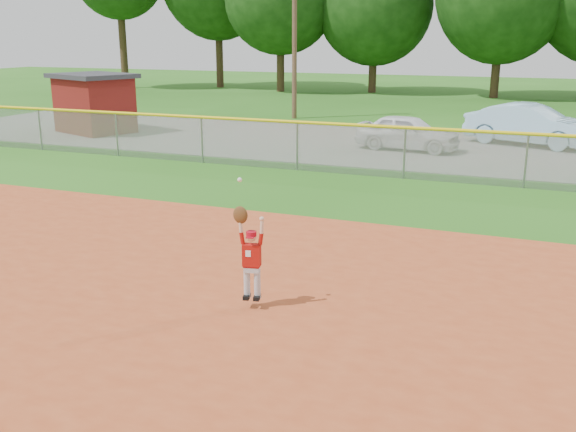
% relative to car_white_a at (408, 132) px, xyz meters
% --- Properties ---
extents(ground, '(120.00, 120.00, 0.00)m').
position_rel_car_white_a_xyz_m(ground, '(0.84, -14.77, -0.67)').
color(ground, '#256015').
rests_on(ground, ground).
extents(clay_infield, '(24.00, 16.00, 0.04)m').
position_rel_car_white_a_xyz_m(clay_infield, '(0.84, -17.77, -0.65)').
color(clay_infield, '#A8421E').
rests_on(clay_infield, ground).
extents(parking_strip, '(44.00, 10.00, 0.03)m').
position_rel_car_white_a_xyz_m(parking_strip, '(0.84, 1.23, -0.65)').
color(parking_strip, gray).
rests_on(parking_strip, ground).
extents(car_white_a, '(3.89, 1.93, 1.27)m').
position_rel_car_white_a_xyz_m(car_white_a, '(0.00, 0.00, 0.00)').
color(car_white_a, white).
rests_on(car_white_a, parking_strip).
extents(car_blue, '(4.96, 3.07, 1.54)m').
position_rel_car_white_a_xyz_m(car_blue, '(4.08, 2.67, 0.14)').
color(car_blue, '#96C7E0').
rests_on(car_blue, parking_strip).
extents(utility_shed, '(4.04, 3.61, 2.50)m').
position_rel_car_white_a_xyz_m(utility_shed, '(-13.36, -0.48, 0.61)').
color(utility_shed, '#5F110D').
rests_on(utility_shed, ground).
extents(outfield_fence, '(40.06, 0.10, 1.55)m').
position_rel_car_white_a_xyz_m(outfield_fence, '(0.84, -4.77, 0.22)').
color(outfield_fence, gray).
rests_on(outfield_fence, ground).
extents(power_lines, '(19.40, 0.24, 9.00)m').
position_rel_car_white_a_xyz_m(power_lines, '(1.84, 7.23, 4.01)').
color(power_lines, '#4C3823').
rests_on(power_lines, ground).
extents(ballplayer, '(0.48, 0.24, 1.89)m').
position_rel_car_white_a_xyz_m(ballplayer, '(0.54, -14.89, 0.24)').
color(ballplayer, silver).
rests_on(ballplayer, ground).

